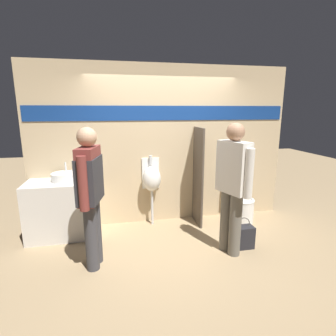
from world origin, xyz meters
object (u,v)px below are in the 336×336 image
urinal_near_counter (152,179)px  person_with_lanyard (233,184)px  shopping_bag (242,237)px  person_in_vest (90,189)px  sink_basin (65,177)px  toilet (240,204)px  cell_phone (82,182)px

urinal_near_counter → person_with_lanyard: 1.48m
shopping_bag → person_in_vest: bearing=-179.5°
urinal_near_counter → person_in_vest: bearing=-129.6°
sink_basin → shopping_bag: (2.52, -0.98, -0.78)m
toilet → person_in_vest: size_ratio=0.51×
person_in_vest → toilet: bearing=-58.5°
cell_phone → urinal_near_counter: (1.10, 0.28, -0.08)m
cell_phone → urinal_near_counter: 1.13m
urinal_near_counter → person_with_lanyard: person_with_lanyard is taller
shopping_bag → urinal_near_counter: bearing=137.1°
person_with_lanyard → shopping_bag: size_ratio=3.86×
cell_phone → toilet: size_ratio=0.15×
cell_phone → toilet: toilet is taller
urinal_near_counter → toilet: urinal_near_counter is taller
urinal_near_counter → person_with_lanyard: (0.93, -1.14, 0.18)m
toilet → person_in_vest: (-2.47, -0.91, 0.72)m
urinal_near_counter → toilet: bearing=-6.5°
sink_basin → shopping_bag: size_ratio=0.85×
cell_phone → shopping_bag: cell_phone is taller
sink_basin → person_with_lanyard: 2.52m
toilet → person_with_lanyard: size_ratio=0.50×
sink_basin → cell_phone: size_ratio=2.84×
cell_phone → person_with_lanyard: (2.03, -0.86, 0.10)m
sink_basin → shopping_bag: 2.82m
cell_phone → urinal_near_counter: size_ratio=0.12×
cell_phone → shopping_bag: (2.25, -0.80, -0.72)m
sink_basin → toilet: (2.93, -0.08, -0.65)m
urinal_near_counter → shopping_bag: (1.16, -1.08, -0.65)m
sink_basin → cell_phone: bearing=-33.7°
urinal_near_counter → toilet: 1.66m
shopping_bag → sink_basin: bearing=158.8°
cell_phone → person_with_lanyard: 2.20m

